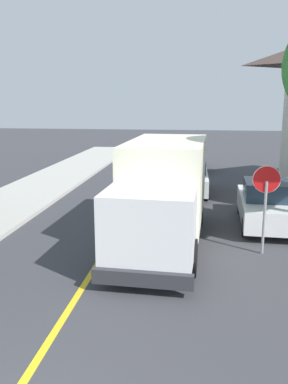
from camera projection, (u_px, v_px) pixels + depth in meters
The scene contains 6 objects.
centre_line_yellow at pixel (119, 229), 14.30m from camera, with size 0.16×56.00×0.01m, color gold.
box_truck at pixel (164, 188), 12.70m from camera, with size 2.69×7.27×3.20m.
parked_car_near at pixel (189, 177), 19.65m from camera, with size 1.85×4.42×1.67m.
parked_car_mid at pixel (189, 157), 26.55m from camera, with size 1.97×4.47×1.67m.
parked_van_across at pixel (266, 204), 14.54m from camera, with size 1.97×4.47×1.67m.
stop_sign at pixel (266, 193), 11.59m from camera, with size 0.80×0.10×2.65m.
Camera 1 is at (2.71, -3.41, 4.46)m, focal length 37.51 mm.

